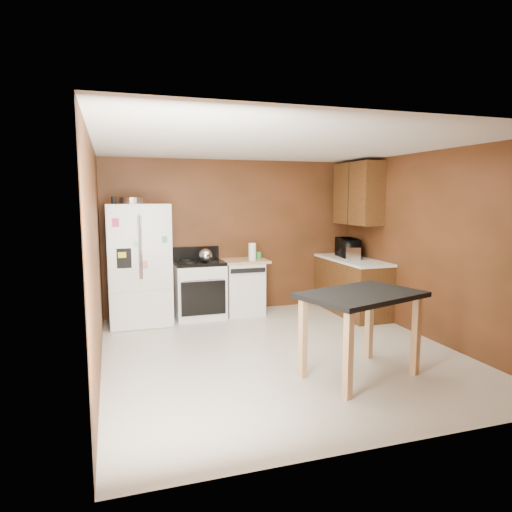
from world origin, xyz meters
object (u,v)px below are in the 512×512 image
gas_range (199,289)px  dishwasher (243,286)px  pen_cup (114,200)px  microwave (348,248)px  toaster (352,253)px  island (361,306)px  kettle (206,255)px  paper_towel (252,252)px  green_canister (258,255)px  roasting_pan (133,201)px  refrigerator (139,264)px

gas_range → dishwasher: bearing=1.9°
pen_cup → gas_range: 1.87m
gas_range → microwave: bearing=-5.4°
dishwasher → pen_cup: bearing=-174.5°
gas_range → toaster: bearing=-13.3°
pen_cup → island: bearing=-48.4°
kettle → paper_towel: 0.76m
pen_cup → gas_range: (1.24, 0.16, -1.39)m
paper_towel → dishwasher: (-0.12, 0.13, -0.58)m
green_canister → roasting_pan: bearing=-175.9°
microwave → gas_range: microwave is taller
island → refrigerator: bearing=126.5°
kettle → gas_range: 0.56m
roasting_pan → gas_range: roasting_pan is taller
roasting_pan → toaster: bearing=-8.1°
green_canister → dishwasher: (-0.27, -0.03, -0.49)m
kettle → gas_range: (-0.08, 0.13, -0.54)m
toaster → roasting_pan: bearing=-178.6°
green_canister → refrigerator: 1.91m
microwave → island: microwave is taller
green_canister → gas_range: (-0.99, -0.05, -0.48)m
island → microwave: bearing=63.8°
kettle → roasting_pan: bearing=177.5°
refrigerator → gas_range: size_ratio=1.64×
pen_cup → refrigerator: size_ratio=0.06×
roasting_pan → gas_range: 1.70m
paper_towel → microwave: 1.64m
toaster → island: toaster is taller
refrigerator → island: 3.51m
green_canister → island: green_canister is taller
pen_cup → microwave: size_ratio=0.21×
kettle → green_canister: (0.91, 0.19, -0.06)m
roasting_pan → kettle: roasting_pan is taller
roasting_pan → pen_cup: 0.27m
refrigerator → gas_range: bearing=3.8°
pen_cup → dishwasher: pen_cup is taller
roasting_pan → toaster: (3.36, -0.48, -0.84)m
kettle → dishwasher: 0.86m
paper_towel → gas_range: bearing=173.0°
green_canister → toaster: size_ratio=0.40×
roasting_pan → pen_cup: size_ratio=3.54×
kettle → dishwasher: size_ratio=0.24×
microwave → refrigerator: size_ratio=0.29×
kettle → gas_range: size_ratio=0.19×
toaster → gas_range: bearing=176.1°
paper_towel → dishwasher: 0.60m
paper_towel → toaster: size_ratio=0.99×
roasting_pan → paper_towel: bearing=-0.5°
gas_range → dishwasher: size_ratio=1.24×
kettle → toaster: size_ratio=0.75×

